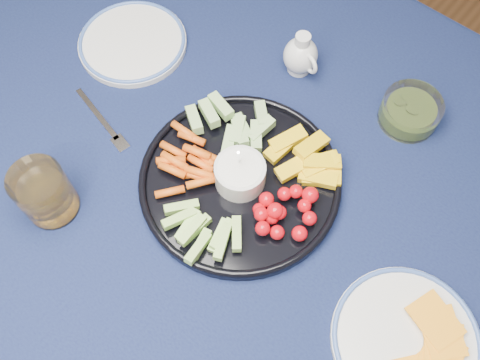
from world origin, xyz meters
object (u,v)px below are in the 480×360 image
Objects in this scene: cheese_plate at (407,340)px; juice_tumbler at (46,195)px; crudite_platter at (240,178)px; dining_table at (253,204)px; side_plate_extra at (132,42)px; creamer_pitcher at (301,56)px; pickle_bowl at (410,112)px.

cheese_plate is 0.59m from juice_tumbler.
dining_table is at bearing 44.33° from crudite_platter.
juice_tumbler is at bearing -66.28° from side_plate_extra.
creamer_pitcher is at bearing 29.54° from side_plate_extra.
crudite_platter reaches higher than dining_table.
pickle_bowl is 0.39m from cheese_plate.
pickle_bowl is at bearing 63.01° from crudite_platter.
crudite_platter is 1.54× the size of cheese_plate.
creamer_pitcher is at bearing 109.66° from dining_table.
pickle_bowl is 0.63m from juice_tumbler.
side_plate_extra is (-0.14, 0.32, -0.04)m from juice_tumbler.
juice_tumbler is at bearing -132.17° from crudite_platter.
cheese_plate is at bearing 18.20° from juice_tumbler.
side_plate_extra is (-0.35, 0.10, -0.01)m from crudite_platter.
pickle_bowl is 0.48× the size of cheese_plate.
juice_tumbler reaches higher than dining_table.
dining_table is at bearing 47.58° from juice_tumbler.
creamer_pitcher is 0.50m from juice_tumbler.
side_plate_extra is (-0.28, -0.16, -0.03)m from creamer_pitcher.
pickle_bowl is 0.50× the size of side_plate_extra.
creamer_pitcher is 0.84× the size of pickle_bowl.
dining_table is at bearing -115.53° from pickle_bowl.
pickle_bowl is at bearing 55.64° from juice_tumbler.
juice_tumbler reaches higher than cheese_plate.
dining_table is 18.98× the size of creamer_pitcher.
dining_table is 0.36m from juice_tumbler.
dining_table is 4.98× the size of crudite_platter.
juice_tumbler is at bearing -161.80° from cheese_plate.
juice_tumbler is at bearing -105.86° from creamer_pitcher.
cheese_plate is at bearing -58.73° from pickle_bowl.
crudite_platter reaches higher than creamer_pitcher.
crudite_platter is at bearing -75.04° from creamer_pitcher.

